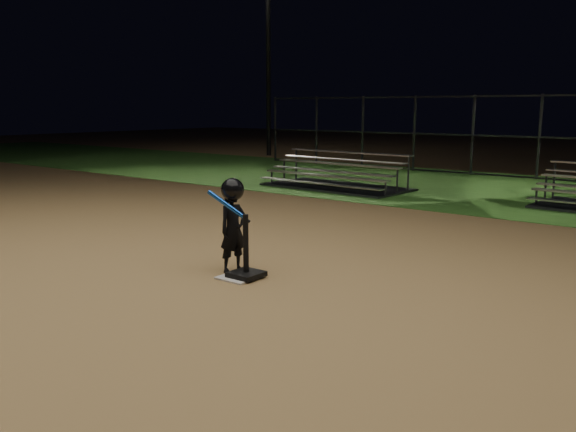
% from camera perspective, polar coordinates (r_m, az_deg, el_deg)
% --- Properties ---
extents(ground, '(80.00, 80.00, 0.00)m').
position_cam_1_polar(ground, '(7.48, -4.74, -6.00)').
color(ground, '#9D7947').
rests_on(ground, ground).
extents(grass_strip, '(60.00, 8.00, 0.01)m').
position_cam_1_polar(grass_strip, '(16.16, 20.05, 2.34)').
color(grass_strip, '#2C5C1D').
rests_on(grass_strip, ground).
extents(home_plate, '(0.45, 0.45, 0.02)m').
position_cam_1_polar(home_plate, '(7.48, -4.74, -5.92)').
color(home_plate, beige).
rests_on(home_plate, ground).
extents(batting_tee, '(0.38, 0.38, 0.79)m').
position_cam_1_polar(batting_tee, '(7.42, -4.07, -4.77)').
color(batting_tee, black).
rests_on(batting_tee, home_plate).
extents(child_batter, '(0.49, 0.52, 1.23)m').
position_cam_1_polar(child_batter, '(7.62, -5.34, -0.64)').
color(child_batter, black).
rests_on(child_batter, ground).
extents(bleacher_left, '(3.94, 2.08, 0.94)m').
position_cam_1_polar(bleacher_left, '(15.66, 4.62, 3.39)').
color(bleacher_left, '#B9B9BE').
rests_on(bleacher_left, ground).
extents(backstop_fence, '(20.08, 0.08, 2.50)m').
position_cam_1_polar(backstop_fence, '(18.92, 23.14, 7.02)').
color(backstop_fence, '#38383D').
rests_on(backstop_fence, ground).
extents(light_pole_left, '(0.90, 0.53, 8.30)m').
position_cam_1_polar(light_pole_left, '(26.48, -2.00, 16.61)').
color(light_pole_left, '#2D2D30').
rests_on(light_pole_left, ground).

